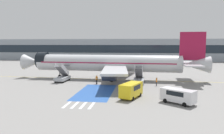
% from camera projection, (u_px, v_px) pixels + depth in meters
% --- Properties ---
extents(ground_plane, '(600.00, 600.00, 0.00)m').
position_uv_depth(ground_plane, '(101.00, 79.00, 52.82)').
color(ground_plane, gray).
extents(apron_leadline_yellow, '(78.62, 3.53, 0.01)m').
position_uv_depth(apron_leadline_yellow, '(107.00, 79.00, 52.75)').
color(apron_leadline_yellow, gold).
rests_on(apron_leadline_yellow, ground_plane).
extents(apron_stand_patch_blue, '(6.15, 13.53, 0.01)m').
position_uv_depth(apron_stand_patch_blue, '(96.00, 92.00, 39.03)').
color(apron_stand_patch_blue, '#2856A8').
rests_on(apron_stand_patch_blue, ground_plane).
extents(apron_walkway_bar_0, '(0.44, 3.60, 0.01)m').
position_uv_depth(apron_walkway_bar_0, '(67.00, 105.00, 30.94)').
color(apron_walkway_bar_0, silver).
rests_on(apron_walkway_bar_0, ground_plane).
extents(apron_walkway_bar_1, '(0.44, 3.60, 0.01)m').
position_uv_depth(apron_walkway_bar_1, '(75.00, 105.00, 30.79)').
color(apron_walkway_bar_1, silver).
rests_on(apron_walkway_bar_1, ground_plane).
extents(apron_walkway_bar_2, '(0.44, 3.60, 0.01)m').
position_uv_depth(apron_walkway_bar_2, '(83.00, 105.00, 30.64)').
color(apron_walkway_bar_2, silver).
rests_on(apron_walkway_bar_2, ground_plane).
extents(apron_walkway_bar_3, '(0.44, 3.60, 0.01)m').
position_uv_depth(apron_walkway_bar_3, '(92.00, 105.00, 30.48)').
color(apron_walkway_bar_3, silver).
rests_on(apron_walkway_bar_3, ground_plane).
extents(airliner, '(45.10, 31.94, 11.20)m').
position_uv_depth(airliner, '(110.00, 63.00, 52.22)').
color(airliner, silver).
rests_on(airliner, ground_plane).
extents(boarding_stairs_forward, '(2.40, 5.31, 4.37)m').
position_uv_depth(boarding_stairs_forward, '(62.00, 77.00, 49.81)').
color(boarding_stairs_forward, '#ADB2BA').
rests_on(boarding_stairs_forward, ground_plane).
extents(boarding_stairs_aft, '(2.40, 5.31, 4.32)m').
position_uv_depth(boarding_stairs_aft, '(139.00, 79.00, 46.88)').
color(boarding_stairs_aft, '#ADB2BA').
rests_on(boarding_stairs_aft, ground_plane).
extents(fuel_tanker, '(3.66, 10.22, 3.50)m').
position_uv_depth(fuel_tanker, '(137.00, 64.00, 72.16)').
color(fuel_tanker, '#38383D').
rests_on(fuel_tanker, ground_plane).
extents(service_van_0, '(3.71, 5.27, 2.37)m').
position_uv_depth(service_van_0, '(131.00, 89.00, 34.61)').
color(service_van_0, yellow).
rests_on(service_van_0, ground_plane).
extents(service_van_1, '(5.06, 4.52, 2.11)m').
position_uv_depth(service_van_1, '(178.00, 95.00, 31.40)').
color(service_van_1, silver).
rests_on(service_van_1, ground_plane).
extents(ground_crew_0, '(0.47, 0.33, 1.88)m').
position_uv_depth(ground_crew_0, '(97.00, 79.00, 46.39)').
color(ground_crew_0, black).
rests_on(ground_crew_0, ground_plane).
extents(ground_crew_1, '(0.35, 0.48, 1.72)m').
position_uv_depth(ground_crew_1, '(157.00, 81.00, 44.46)').
color(ground_crew_1, '#2D2D33').
rests_on(ground_crew_1, ground_plane).
extents(terminal_building, '(125.78, 12.10, 10.83)m').
position_uv_depth(terminal_building, '(113.00, 50.00, 112.97)').
color(terminal_building, '#89939E').
rests_on(terminal_building, ground_plane).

